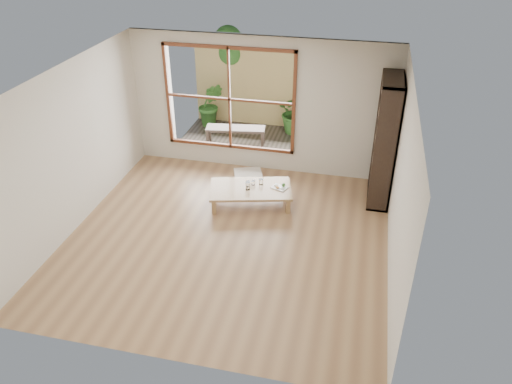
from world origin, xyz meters
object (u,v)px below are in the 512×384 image
bookshelf (385,141)px  garden_bench (236,130)px  low_table (251,190)px  food_tray (280,187)px

bookshelf → garden_bench: bookshelf is taller
garden_bench → bookshelf: bearing=-34.7°
low_table → garden_bench: bearing=97.1°
food_tray → garden_bench: (-1.37, 2.10, 0.04)m
bookshelf → food_tray: bearing=-160.7°
food_tray → garden_bench: bearing=143.8°
bookshelf → garden_bench: 3.48m
food_tray → garden_bench: size_ratio=0.24×
food_tray → garden_bench: garden_bench is taller
food_tray → low_table: bearing=-146.0°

